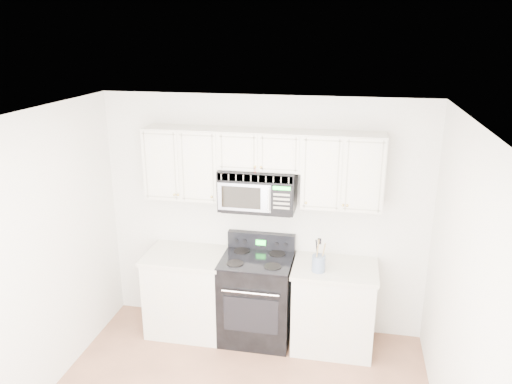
# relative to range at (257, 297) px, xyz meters

# --- Properties ---
(room) EXTENTS (3.51, 3.51, 2.61)m
(room) POSITION_rel_range_xyz_m (0.02, -1.44, 0.82)
(room) COLOR #9A654A
(room) RESTS_ON ground
(base_cabinet_left) EXTENTS (0.86, 0.65, 0.92)m
(base_cabinet_left) POSITION_rel_range_xyz_m (-0.78, 0.00, -0.06)
(base_cabinet_left) COLOR beige
(base_cabinet_left) RESTS_ON ground
(base_cabinet_right) EXTENTS (0.86, 0.65, 0.92)m
(base_cabinet_right) POSITION_rel_range_xyz_m (0.82, 0.00, -0.06)
(base_cabinet_right) COLOR beige
(base_cabinet_right) RESTS_ON ground
(range) EXTENTS (0.74, 0.68, 1.12)m
(range) POSITION_rel_range_xyz_m (0.00, 0.00, 0.00)
(range) COLOR black
(range) RESTS_ON ground
(upper_cabinets) EXTENTS (2.44, 0.37, 0.75)m
(upper_cabinets) POSITION_rel_range_xyz_m (0.02, 0.15, 1.45)
(upper_cabinets) COLOR beige
(upper_cabinets) RESTS_ON ground
(microwave) EXTENTS (0.77, 0.44, 0.43)m
(microwave) POSITION_rel_range_xyz_m (-0.01, 0.11, 1.18)
(microwave) COLOR black
(microwave) RESTS_ON ground
(utensil_crock) EXTENTS (0.13, 0.13, 0.35)m
(utensil_crock) POSITION_rel_range_xyz_m (0.65, -0.13, 0.52)
(utensil_crock) COLOR slate
(utensil_crock) RESTS_ON base_cabinet_right
(shaker_salt) EXTENTS (0.04, 0.04, 0.10)m
(shaker_salt) POSITION_rel_range_xyz_m (0.61, -0.00, 0.49)
(shaker_salt) COLOR silver
(shaker_salt) RESTS_ON base_cabinet_right
(shaker_pepper) EXTENTS (0.04, 0.04, 0.11)m
(shaker_pepper) POSITION_rel_range_xyz_m (0.65, -0.08, 0.49)
(shaker_pepper) COLOR silver
(shaker_pepper) RESTS_ON base_cabinet_right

